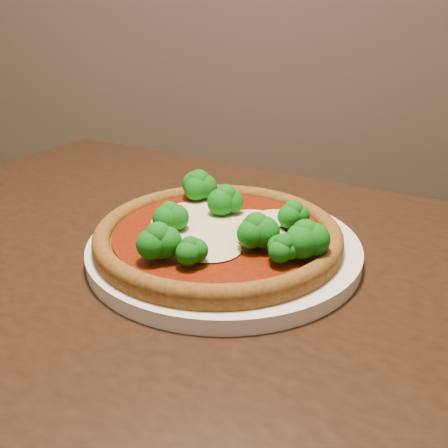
# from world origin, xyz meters

# --- Properties ---
(dining_table) EXTENTS (1.29, 1.10, 0.75)m
(dining_table) POSITION_xyz_m (0.17, 0.02, 0.64)
(dining_table) COLOR black
(dining_table) RESTS_ON floor
(plate) EXTENTS (0.33, 0.33, 0.02)m
(plate) POSITION_xyz_m (0.19, 0.06, 0.76)
(plate) COLOR silver
(plate) RESTS_ON dining_table
(pizza) EXTENTS (0.29, 0.29, 0.06)m
(pizza) POSITION_xyz_m (0.18, 0.05, 0.78)
(pizza) COLOR brown
(pizza) RESTS_ON plate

